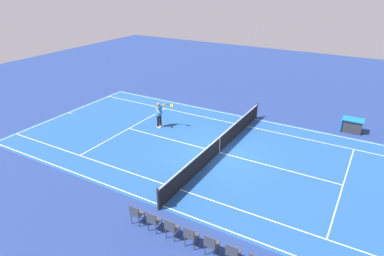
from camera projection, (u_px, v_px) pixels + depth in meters
ground_plane at (219, 152)px, 18.67m from camera, size 60.00×60.00×0.00m
court_slab at (219, 152)px, 18.67m from camera, size 24.20×11.40×0.00m
court_line_markings at (219, 152)px, 18.67m from camera, size 23.85×11.05×0.01m
tennis_net at (220, 145)px, 18.47m from camera, size 0.10×11.70×1.08m
tennis_player_near at (159, 113)px, 21.46m from camera, size 1.10×0.78×1.70m
tennis_ball at (225, 138)px, 20.21m from camera, size 0.07×0.07×0.07m
spectator_chair_2 at (233, 252)px, 11.24m from camera, size 0.44×0.44×0.88m
spectator_chair_3 at (211, 243)px, 11.61m from camera, size 0.44×0.44×0.88m
spectator_chair_4 at (191, 235)px, 11.98m from camera, size 0.44×0.44×0.88m
spectator_chair_5 at (171, 227)px, 12.35m from camera, size 0.44×0.44×0.88m
spectator_chair_6 at (153, 220)px, 12.72m from camera, size 0.44×0.44×0.88m
spectator_chair_7 at (136, 213)px, 13.09m from camera, size 0.44×0.44×0.88m
equipment_cart_tarped at (352, 125)px, 21.00m from camera, size 1.25×0.84×0.85m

